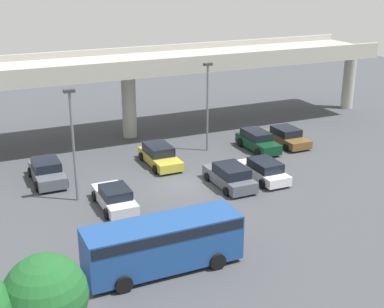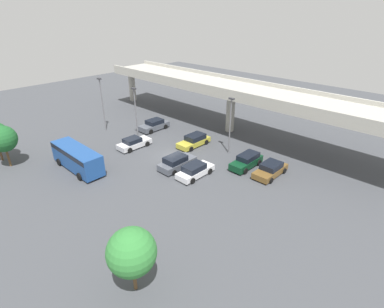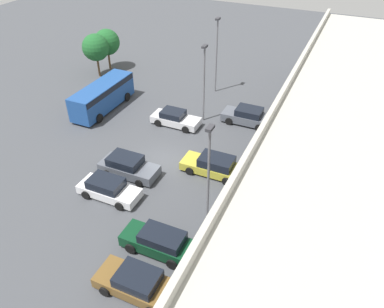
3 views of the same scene
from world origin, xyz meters
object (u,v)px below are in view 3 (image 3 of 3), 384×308
at_px(parked_car_0, 248,116).
at_px(tree_front_left, 107,42).
at_px(lamp_post_by_overpass, 209,167).
at_px(parked_car_4, 108,189).
at_px(tree_front_centre, 96,48).
at_px(parked_car_3, 128,166).
at_px(parked_car_6, 137,283).
at_px(lamp_post_near_aisle, 204,78).
at_px(lamp_post_mid_lot, 217,50).
at_px(shuttle_bus, 103,95).
at_px(parked_car_1, 175,118).
at_px(parked_car_2, 214,165).
at_px(parked_car_5, 159,242).

height_order(parked_car_0, tree_front_left, tree_front_left).
distance_m(parked_car_0, lamp_post_by_overpass, 13.72).
xyz_separation_m(parked_car_4, tree_front_centre, (-17.39, -13.30, 2.79)).
height_order(parked_car_3, tree_front_left, tree_front_left).
relative_size(parked_car_6, lamp_post_near_aisle, 0.63).
height_order(parked_car_6, tree_front_left, tree_front_left).
xyz_separation_m(parked_car_6, lamp_post_mid_lot, (-25.18, -5.23, 3.97)).
xyz_separation_m(parked_car_3, shuttle_bus, (-8.10, -7.98, 0.82)).
xyz_separation_m(parked_car_1, parked_car_3, (8.22, 0.01, 0.07)).
bearing_deg(shuttle_bus, lamp_post_near_aisle, -78.61).
distance_m(parked_car_3, tree_front_centre, 19.87).
relative_size(lamp_post_mid_lot, tree_front_left, 1.63).
xyz_separation_m(parked_car_2, lamp_post_near_aisle, (-7.27, -3.93, 3.64)).
height_order(parked_car_1, parked_car_6, parked_car_6).
relative_size(parked_car_0, lamp_post_by_overpass, 0.65).
distance_m(parked_car_5, tree_front_left, 29.84).
relative_size(parked_car_2, parked_car_3, 1.05).
relative_size(parked_car_1, parked_car_4, 1.00).
bearing_deg(parked_car_0, lamp_post_near_aisle, 16.20).
distance_m(parked_car_6, lamp_post_near_aisle, 19.62).
xyz_separation_m(parked_car_5, parked_car_6, (3.00, 0.24, -0.09)).
relative_size(shuttle_bus, tree_front_centre, 1.58).
height_order(parked_car_1, tree_front_left, tree_front_left).
relative_size(lamp_post_near_aisle, lamp_post_by_overpass, 1.02).
bearing_deg(parked_car_4, parked_car_0, 66.90).
xyz_separation_m(parked_car_0, parked_car_2, (8.44, -0.11, -0.02)).
distance_m(parked_car_2, lamp_post_near_aisle, 9.03).
bearing_deg(lamp_post_by_overpass, tree_front_left, -132.27).
distance_m(parked_car_4, parked_car_5, 6.43).
height_order(parked_car_0, parked_car_3, same).
bearing_deg(lamp_post_mid_lot, parked_car_1, -5.73).
relative_size(parked_car_5, lamp_post_by_overpass, 0.63).
bearing_deg(lamp_post_near_aisle, parked_car_4, -8.68).
relative_size(parked_car_0, lamp_post_near_aisle, 0.64).
distance_m(parked_car_0, parked_car_1, 6.85).
xyz_separation_m(parked_car_4, parked_car_6, (5.93, 5.96, -0.02)).
relative_size(parked_car_3, lamp_post_mid_lot, 0.59).
height_order(parked_car_5, shuttle_bus, shuttle_bus).
bearing_deg(lamp_post_near_aisle, parked_car_6, 11.93).
relative_size(parked_car_2, tree_front_left, 1.00).
relative_size(parked_car_0, lamp_post_mid_lot, 0.59).
bearing_deg(lamp_post_mid_lot, shuttle_bus, -46.51).
xyz_separation_m(shuttle_bus, lamp_post_near_aisle, (-2.02, 10.05, 2.79)).
relative_size(parked_car_0, parked_car_2, 0.96).
height_order(parked_car_2, parked_car_6, parked_car_2).
xyz_separation_m(parked_car_2, lamp_post_mid_lot, (-13.59, -5.18, 3.93)).
bearing_deg(parked_car_4, lamp_post_mid_lot, 87.84).
xyz_separation_m(parked_car_5, tree_front_left, (-22.72, -19.17, 2.56)).
bearing_deg(tree_front_left, lamp_post_mid_lot, 87.78).
xyz_separation_m(lamp_post_near_aisle, tree_front_left, (-6.87, -15.43, -1.03)).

